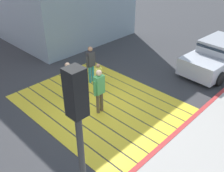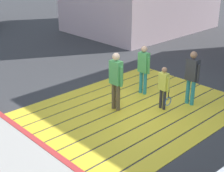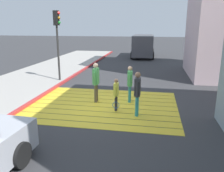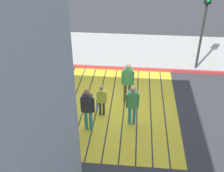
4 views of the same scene
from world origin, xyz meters
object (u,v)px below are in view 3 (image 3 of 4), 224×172
pedestrian_adult_side (96,80)px  pedestrian_child_with_racket (116,93)px  traffic_light_corner (57,32)px  van_down_street (143,45)px  pedestrian_adult_trailing (137,91)px  pedestrian_adult_lead (130,81)px

pedestrian_adult_side → pedestrian_child_with_racket: bearing=-41.4°
traffic_light_corner → pedestrian_adult_side: 5.03m
van_down_street → pedestrian_adult_trailing: van_down_street is taller
van_down_street → pedestrian_adult_lead: 15.37m
pedestrian_adult_trailing → pedestrian_adult_side: size_ratio=0.96×
pedestrian_adult_lead → pedestrian_child_with_racket: bearing=-109.9°
pedestrian_adult_side → pedestrian_adult_lead: bearing=9.2°
van_down_street → traffic_light_corner: traffic_light_corner is taller
van_down_street → traffic_light_corner: 13.13m
pedestrian_adult_trailing → pedestrian_adult_side: pedestrian_adult_side is taller
traffic_light_corner → pedestrian_adult_trailing: (5.12, -4.71, -2.02)m
pedestrian_adult_lead → pedestrian_adult_side: 1.53m
traffic_light_corner → pedestrian_adult_lead: 5.99m
van_down_street → pedestrian_adult_side: (-1.31, -15.61, -0.22)m
traffic_light_corner → pedestrian_adult_side: (3.16, -3.38, -1.98)m
pedestrian_adult_lead → pedestrian_child_with_racket: 1.29m
traffic_light_corner → pedestrian_child_with_racket: traffic_light_corner is taller
pedestrian_adult_trailing → pedestrian_adult_side: 2.37m
pedestrian_child_with_racket → van_down_street: bearing=89.2°
pedestrian_adult_side → traffic_light_corner: bearing=133.0°
pedestrian_adult_trailing → pedestrian_child_with_racket: (-0.89, 0.38, -0.24)m
pedestrian_adult_lead → pedestrian_adult_trailing: 1.64m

